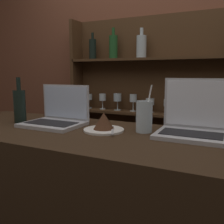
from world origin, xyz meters
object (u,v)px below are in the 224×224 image
object	(u,v)px
wine_bottle_dark	(20,105)
laptop_near	(57,117)
laptop_far	(193,123)
cake_plate	(104,124)
water_glass	(144,116)

from	to	relation	value
wine_bottle_dark	laptop_near	bearing A→B (deg)	10.01
laptop_near	laptop_far	size ratio (longest dim) A/B	1.01
laptop_far	cake_plate	xyz separation A→B (m)	(-0.41, -0.10, -0.02)
cake_plate	laptop_far	bearing A→B (deg)	14.42
laptop_near	cake_plate	distance (m)	0.30
laptop_far	cake_plate	distance (m)	0.42
cake_plate	water_glass	world-z (taller)	water_glass
laptop_far	wine_bottle_dark	world-z (taller)	same
laptop_far	wine_bottle_dark	xyz separation A→B (m)	(-0.94, -0.12, 0.04)
laptop_far	water_glass	xyz separation A→B (m)	(-0.22, -0.04, 0.02)
laptop_near	cake_plate	bearing A→B (deg)	-4.69
laptop_far	wine_bottle_dark	distance (m)	0.95
laptop_far	water_glass	size ratio (longest dim) A/B	1.36
laptop_far	water_glass	distance (m)	0.23
wine_bottle_dark	laptop_far	bearing A→B (deg)	7.30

